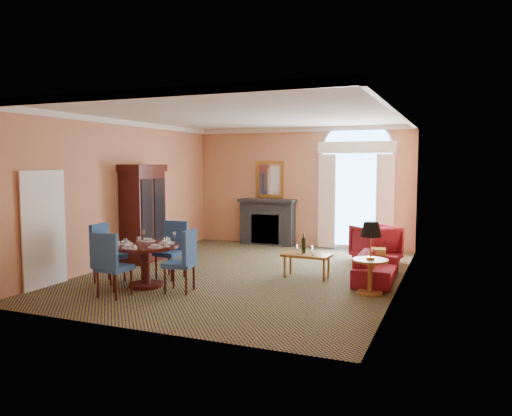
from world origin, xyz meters
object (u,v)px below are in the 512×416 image
at_px(armoire, 143,215).
at_px(coffee_table, 306,255).
at_px(armchair, 375,243).
at_px(side_table, 371,249).
at_px(sofa, 376,268).
at_px(dining_table, 145,255).

bearing_deg(armoire, coffee_table, -2.95).
bearing_deg(armchair, armoire, -24.41).
bearing_deg(armchair, side_table, 50.38).
bearing_deg(sofa, coffee_table, 98.43).
height_order(armchair, side_table, side_table).
bearing_deg(side_table, dining_table, -165.24).
xyz_separation_m(armoire, dining_table, (1.44, -2.01, -0.49)).
height_order(armoire, armchair, armoire).
distance_m(armoire, side_table, 5.42).
distance_m(armoire, armchair, 5.39).
distance_m(coffee_table, side_table, 1.61).
relative_size(dining_table, sofa, 0.70).
height_order(armoire, sofa, armoire).
relative_size(sofa, armchair, 1.93).
relative_size(armchair, coffee_table, 0.95).
distance_m(sofa, armchair, 2.03).
bearing_deg(dining_table, coffee_table, 35.74).
relative_size(armchair, side_table, 0.75).
relative_size(armoire, sofa, 1.26).
height_order(sofa, side_table, side_table).
height_order(sofa, armchair, armchair).
xyz_separation_m(armoire, coffee_table, (3.95, -0.20, -0.63)).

